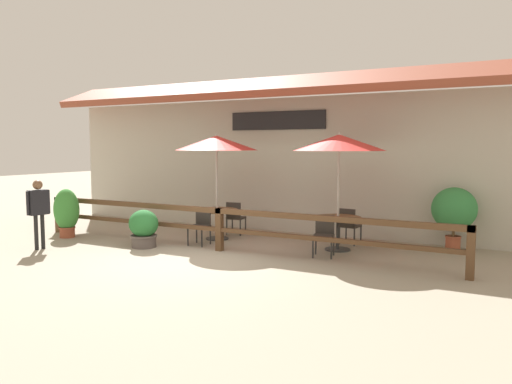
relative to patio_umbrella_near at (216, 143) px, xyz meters
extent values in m
plane|color=#9E937F|center=(0.80, -2.20, -2.39)|extent=(60.00, 60.00, 0.00)
cube|color=#BCB7A8|center=(0.80, 2.00, -0.59)|extent=(14.00, 0.40, 3.60)
cube|color=brown|center=(0.80, 1.45, 1.49)|extent=(14.28, 1.48, 0.70)
cube|color=black|center=(0.79, 1.77, 0.61)|extent=(2.76, 0.04, 0.49)
cube|color=brown|center=(0.80, -1.15, -1.49)|extent=(10.40, 0.14, 0.11)
cube|color=brown|center=(0.80, -1.15, -1.91)|extent=(10.40, 0.10, 0.09)
cube|color=brown|center=(-4.33, -1.15, -1.91)|extent=(0.14, 0.14, 0.95)
cube|color=brown|center=(0.80, -1.15, -1.91)|extent=(0.14, 0.14, 0.95)
cube|color=brown|center=(5.93, -1.15, -1.91)|extent=(0.14, 0.14, 0.95)
cylinder|color=#B7B2A8|center=(0.00, 0.00, -1.25)|extent=(0.06, 0.06, 2.27)
cone|color=red|center=(0.00, 0.00, 0.01)|extent=(2.04, 2.04, 0.36)
sphere|color=#B2ADA3|center=(0.00, 0.00, 0.19)|extent=(0.07, 0.07, 0.07)
cylinder|color=brown|center=(0.00, 0.00, -1.66)|extent=(1.03, 1.03, 0.05)
cylinder|color=#333333|center=(0.00, 0.00, -2.04)|extent=(0.07, 0.07, 0.70)
cylinder|color=#333333|center=(0.00, 0.00, -2.37)|extent=(0.57, 0.57, 0.03)
cube|color=#332D28|center=(0.03, -0.83, -1.95)|extent=(0.44, 0.44, 0.05)
cube|color=#332D28|center=(0.02, -0.64, -1.72)|extent=(0.40, 0.06, 0.40)
cylinder|color=#2D2D2D|center=(-0.15, -1.02, -2.18)|extent=(0.04, 0.04, 0.41)
cylinder|color=#2D2D2D|center=(0.23, -1.01, -2.18)|extent=(0.04, 0.04, 0.41)
cylinder|color=#2D2D2D|center=(-0.17, -0.65, -2.18)|extent=(0.04, 0.04, 0.41)
cylinder|color=#2D2D2D|center=(0.21, -0.63, -2.18)|extent=(0.04, 0.04, 0.41)
cube|color=#332D28|center=(0.07, 0.83, -1.95)|extent=(0.48, 0.48, 0.05)
cube|color=#332D28|center=(0.10, 0.64, -1.72)|extent=(0.40, 0.09, 0.40)
cylinder|color=#2D2D2D|center=(0.23, 1.04, -2.18)|extent=(0.04, 0.04, 0.41)
cylinder|color=#2D2D2D|center=(-0.15, 0.99, -2.18)|extent=(0.04, 0.04, 0.41)
cylinder|color=#2D2D2D|center=(0.28, 0.67, -2.18)|extent=(0.04, 0.04, 0.41)
cylinder|color=#2D2D2D|center=(-0.09, 0.61, -2.18)|extent=(0.04, 0.04, 0.41)
cylinder|color=#B7B2A8|center=(3.08, 0.16, -1.25)|extent=(0.06, 0.06, 2.27)
cone|color=red|center=(3.08, 0.16, 0.01)|extent=(2.04, 2.04, 0.36)
sphere|color=#B2ADA3|center=(3.08, 0.16, 0.19)|extent=(0.07, 0.07, 0.07)
cylinder|color=brown|center=(3.08, 0.16, -1.66)|extent=(1.03, 1.03, 0.05)
cylinder|color=#333333|center=(3.08, 0.16, -2.04)|extent=(0.07, 0.07, 0.70)
cylinder|color=#333333|center=(3.08, 0.16, -2.37)|extent=(0.57, 0.57, 0.03)
cube|color=#332D28|center=(3.05, -0.63, -1.95)|extent=(0.50, 0.50, 0.05)
cube|color=#332D28|center=(3.01, -0.45, -1.72)|extent=(0.40, 0.12, 0.40)
cylinder|color=#2D2D2D|center=(2.90, -0.86, -2.18)|extent=(0.04, 0.04, 0.41)
cylinder|color=#2D2D2D|center=(3.27, -0.78, -2.18)|extent=(0.04, 0.04, 0.41)
cylinder|color=#2D2D2D|center=(2.82, -0.49, -2.18)|extent=(0.04, 0.04, 0.41)
cylinder|color=#2D2D2D|center=(3.19, -0.41, -2.18)|extent=(0.04, 0.04, 0.41)
cube|color=#332D28|center=(3.12, 0.96, -1.95)|extent=(0.46, 0.46, 0.05)
cube|color=#332D28|center=(3.10, 0.77, -1.72)|extent=(0.40, 0.08, 0.40)
cylinder|color=#2D2D2D|center=(3.33, 1.12, -2.18)|extent=(0.04, 0.04, 0.41)
cylinder|color=#2D2D2D|center=(2.95, 1.16, -2.18)|extent=(0.04, 0.04, 0.41)
cylinder|color=#2D2D2D|center=(3.29, 0.75, -2.18)|extent=(0.04, 0.04, 0.41)
cylinder|color=#2D2D2D|center=(2.91, 0.79, -2.18)|extent=(0.04, 0.04, 0.41)
cylinder|color=#9E4C33|center=(-3.50, -1.59, -2.25)|extent=(0.37, 0.37, 0.27)
cylinder|color=#9E4C33|center=(-3.50, -1.59, -2.14)|extent=(0.40, 0.40, 0.04)
ellipsoid|color=#3D8E38|center=(-3.50, -1.59, -1.67)|extent=(0.67, 0.60, 1.05)
cylinder|color=#564C47|center=(-0.94, -1.64, -2.25)|extent=(0.56, 0.56, 0.28)
cylinder|color=#564C47|center=(-0.94, -1.64, -2.13)|extent=(0.60, 0.60, 0.04)
ellipsoid|color=#287033|center=(-0.94, -1.64, -1.84)|extent=(0.70, 0.63, 0.63)
cylinder|color=#9E4C33|center=(5.36, 1.35, -2.23)|extent=(0.32, 0.32, 0.32)
cylinder|color=#9E4C33|center=(5.36, 1.35, -2.08)|extent=(0.34, 0.34, 0.04)
cylinder|color=brown|center=(5.36, 1.35, -1.92)|extent=(0.06, 0.06, 0.29)
ellipsoid|color=#338442|center=(5.36, 1.35, -1.46)|extent=(0.97, 0.88, 0.96)
cylinder|color=black|center=(-2.86, -3.00, -2.00)|extent=(0.09, 0.09, 0.78)
cylinder|color=black|center=(-2.84, -2.85, -2.00)|extent=(0.09, 0.09, 0.78)
cube|color=black|center=(-2.85, -2.93, -1.33)|extent=(0.25, 0.45, 0.56)
cylinder|color=black|center=(-2.89, -3.16, -1.33)|extent=(0.07, 0.07, 0.53)
cylinder|color=black|center=(-2.81, -2.69, -1.33)|extent=(0.07, 0.07, 0.53)
sphere|color=brown|center=(-2.85, -2.93, -0.93)|extent=(0.21, 0.21, 0.21)
camera|label=1|loc=(6.67, -10.37, -0.08)|focal=35.00mm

